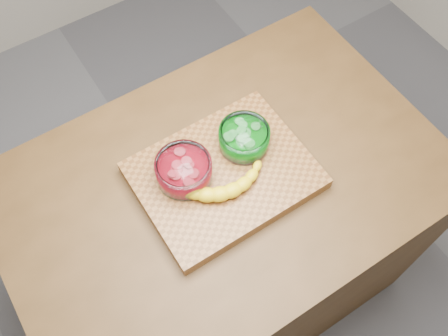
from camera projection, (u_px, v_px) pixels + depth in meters
ground at (224, 280)px, 2.12m from camera, size 3.50×3.50×0.00m
counter at (224, 241)px, 1.73m from camera, size 1.20×0.80×0.90m
cutting_board at (224, 175)px, 1.32m from camera, size 0.45×0.35×0.04m
bowl_red at (184, 170)px, 1.27m from camera, size 0.14×0.14×0.07m
bowl_green at (244, 138)px, 1.32m from camera, size 0.14×0.14×0.06m
banana at (218, 177)px, 1.28m from camera, size 0.27×0.17×0.04m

